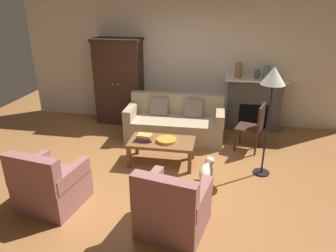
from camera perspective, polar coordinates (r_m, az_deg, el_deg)
ground_plane at (r=5.13m, az=-1.03°, el=-8.93°), size 9.60×9.60×0.00m
back_wall at (r=7.02m, az=2.94°, el=11.93°), size 7.20×0.10×2.80m
fireplace at (r=6.96m, az=15.33°, el=4.00°), size 1.26×0.48×1.12m
armoire at (r=7.11m, az=-8.86°, el=8.04°), size 1.06×0.57×1.87m
couch at (r=6.31m, az=1.32°, el=0.51°), size 1.93×0.88×0.86m
coffee_table at (r=5.32m, az=-1.14°, el=-3.21°), size 1.10×0.60×0.42m
fruit_bowl at (r=5.25m, az=-0.22°, el=-2.60°), size 0.33×0.33×0.05m
book_stack at (r=5.29m, az=-4.24°, el=-2.09°), size 0.27×0.20×0.12m
mantel_vase_bronze at (r=6.73m, az=12.70°, el=9.89°), size 0.14×0.14×0.31m
mantel_vase_slate at (r=6.77m, az=15.89°, el=9.11°), size 0.11×0.11×0.18m
mantel_vase_jade at (r=6.79m, az=17.46°, el=9.32°), size 0.13×0.13×0.26m
armchair_near_left at (r=4.57m, az=-20.70°, el=-10.14°), size 0.88×0.88×0.88m
armchair_near_right at (r=3.88m, az=0.79°, el=-14.79°), size 0.90×0.91×0.88m
side_chair_wooden at (r=5.93m, az=15.41°, el=0.26°), size 0.55×0.55×0.90m
floor_lamp at (r=4.84m, az=18.54°, el=7.50°), size 0.36×0.36×1.75m
dog at (r=4.78m, az=7.03°, el=-8.20°), size 0.26×0.57×0.39m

